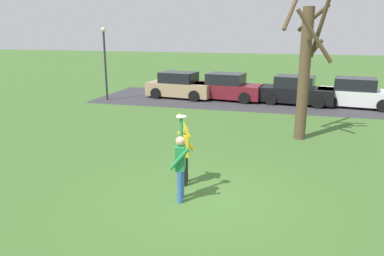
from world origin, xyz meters
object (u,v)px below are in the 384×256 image
(frisbee_disc, at_px, (181,117))
(parked_car_white, at_px, (356,94))
(lamppost_by_lot, at_px, (105,57))
(person_defender, at_px, (185,150))
(bare_tree_tall, at_px, (305,66))
(parked_car_black, at_px, (296,91))
(parked_car_maroon, at_px, (227,88))
(parked_car_tan, at_px, (180,86))
(person_catcher, at_px, (181,163))

(frisbee_disc, xyz_separation_m, parked_car_white, (5.86, 13.52, -1.37))
(frisbee_disc, relative_size, lamppost_by_lot, 0.06)
(person_defender, distance_m, bare_tree_tall, 6.55)
(parked_car_black, xyz_separation_m, parked_car_white, (3.19, -0.07, 0.00))
(person_defender, distance_m, lamppost_by_lot, 13.82)
(parked_car_black, height_order, lamppost_by_lot, lamppost_by_lot)
(parked_car_white, xyz_separation_m, bare_tree_tall, (-2.95, -7.22, 2.07))
(parked_car_maroon, xyz_separation_m, parked_car_white, (7.20, -0.33, 0.00))
(frisbee_disc, distance_m, lamppost_by_lot, 14.46)
(parked_car_tan, bearing_deg, frisbee_disc, -65.41)
(parked_car_maroon, relative_size, bare_tree_tall, 0.72)
(frisbee_disc, height_order, parked_car_maroon, frisbee_disc)
(parked_car_white, relative_size, bare_tree_tall, 0.72)
(person_catcher, height_order, parked_car_tan, person_catcher)
(parked_car_maroon, height_order, bare_tree_tall, bare_tree_tall)
(person_defender, xyz_separation_m, parked_car_tan, (-4.14, 12.97, -0.25))
(frisbee_disc, xyz_separation_m, parked_car_black, (2.67, 13.58, -1.37))
(person_defender, bearing_deg, bare_tree_tall, 140.45)
(parked_car_maroon, bearing_deg, frisbee_disc, -77.22)
(parked_car_maroon, xyz_separation_m, parked_car_black, (4.01, -0.26, 0.00))
(parked_car_maroon, bearing_deg, person_defender, -77.52)
(person_defender, bearing_deg, frisbee_disc, 0.00)
(parked_car_black, bearing_deg, parked_car_white, 6.08)
(frisbee_disc, distance_m, bare_tree_tall, 6.97)
(parked_car_tan, xyz_separation_m, parked_car_maroon, (2.96, 0.08, 0.00))
(parked_car_maroon, bearing_deg, lamppost_by_lot, -156.55)
(parked_car_white, relative_size, lamppost_by_lot, 1.01)
(person_defender, xyz_separation_m, parked_car_white, (6.01, 12.72, -0.25))
(parked_car_tan, bearing_deg, person_defender, -65.00)
(person_defender, distance_m, parked_car_white, 14.07)
(bare_tree_tall, bearing_deg, lamppost_by_lot, 153.82)
(parked_car_tan, distance_m, parked_car_maroon, 2.96)
(person_catcher, bearing_deg, lamppost_by_lot, 24.32)
(bare_tree_tall, bearing_deg, person_defender, -119.10)
(person_catcher, distance_m, parked_car_maroon, 14.13)
(frisbee_disc, bearing_deg, parked_car_white, 66.55)
(parked_car_black, distance_m, bare_tree_tall, 7.58)
(parked_car_tan, relative_size, parked_car_maroon, 1.00)
(parked_car_tan, xyz_separation_m, parked_car_white, (10.15, -0.24, 0.00))
(person_defender, height_order, frisbee_disc, frisbee_disc)
(lamppost_by_lot, bearing_deg, parked_car_maroon, 16.18)
(parked_car_white, height_order, bare_tree_tall, bare_tree_tall)
(person_catcher, xyz_separation_m, bare_tree_tall, (2.88, 6.52, 1.82))
(parked_car_tan, height_order, bare_tree_tall, bare_tree_tall)
(parked_car_maroon, bearing_deg, bare_tree_tall, -53.34)
(person_catcher, distance_m, parked_car_white, 14.92)
(person_defender, relative_size, frisbee_disc, 8.24)
(bare_tree_tall, bearing_deg, person_catcher, -113.81)
(bare_tree_tall, bearing_deg, frisbee_disc, -114.86)
(person_defender, height_order, parked_car_tan, person_defender)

